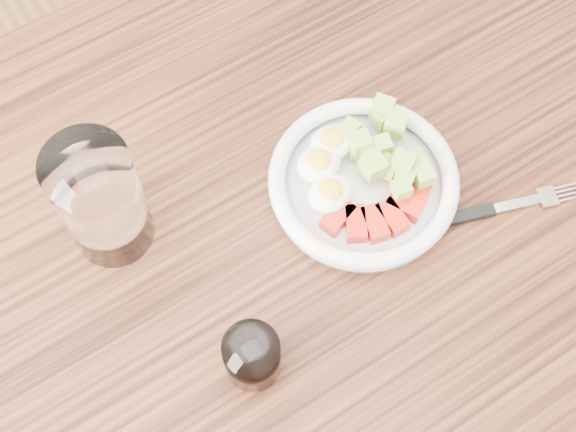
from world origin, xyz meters
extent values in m
plane|color=brown|center=(0.00, 0.00, 0.00)|extent=(4.00, 4.00, 0.00)
cube|color=brown|center=(0.65, 0.35, 0.36)|extent=(0.07, 0.07, 0.73)
cube|color=#572B17|center=(0.00, 0.00, 0.75)|extent=(1.50, 0.90, 0.04)
cylinder|color=white|center=(0.09, 0.00, 0.78)|extent=(0.22, 0.22, 0.01)
torus|color=white|center=(0.09, 0.00, 0.79)|extent=(0.23, 0.23, 0.02)
cube|color=#B3190B|center=(0.04, -0.02, 0.79)|extent=(0.05, 0.03, 0.02)
cube|color=#B3190B|center=(0.05, -0.04, 0.79)|extent=(0.04, 0.05, 0.02)
cube|color=#B3190B|center=(0.07, -0.05, 0.79)|extent=(0.03, 0.05, 0.02)
cube|color=#B3190B|center=(0.09, -0.05, 0.79)|extent=(0.02, 0.04, 0.02)
cube|color=#B3190B|center=(0.11, -0.05, 0.79)|extent=(0.04, 0.05, 0.02)
cube|color=#B3190B|center=(0.13, -0.04, 0.79)|extent=(0.04, 0.05, 0.02)
cube|color=#B3190B|center=(0.15, -0.02, 0.79)|extent=(0.05, 0.03, 0.02)
ellipsoid|color=white|center=(0.06, 0.05, 0.80)|extent=(0.05, 0.05, 0.03)
ellipsoid|color=yellow|center=(0.06, 0.05, 0.82)|extent=(0.03, 0.03, 0.01)
ellipsoid|color=white|center=(0.08, 0.06, 0.80)|extent=(0.05, 0.05, 0.03)
ellipsoid|color=yellow|center=(0.08, 0.06, 0.82)|extent=(0.03, 0.03, 0.01)
ellipsoid|color=white|center=(0.05, 0.01, 0.80)|extent=(0.05, 0.05, 0.03)
ellipsoid|color=yellow|center=(0.05, 0.01, 0.82)|extent=(0.03, 0.03, 0.01)
cube|color=#9CCB4E|center=(0.12, 0.02, 0.81)|extent=(0.03, 0.03, 0.02)
cube|color=#9CCB4E|center=(0.14, 0.00, 0.80)|extent=(0.02, 0.02, 0.02)
cube|color=#9CCB4E|center=(0.16, 0.06, 0.80)|extent=(0.02, 0.02, 0.02)
cube|color=#9CCB4E|center=(0.10, 0.01, 0.80)|extent=(0.02, 0.02, 0.02)
cube|color=#9CCB4E|center=(0.14, 0.00, 0.81)|extent=(0.03, 0.03, 0.02)
cube|color=#9CCB4E|center=(0.11, 0.04, 0.82)|extent=(0.03, 0.03, 0.02)
cube|color=#9CCB4E|center=(0.12, -0.04, 0.81)|extent=(0.02, 0.02, 0.02)
cube|color=#9CCB4E|center=(0.15, -0.04, 0.81)|extent=(0.02, 0.02, 0.02)
cube|color=#9CCB4E|center=(0.13, 0.02, 0.82)|extent=(0.02, 0.02, 0.02)
cube|color=#9CCB4E|center=(0.13, -0.01, 0.82)|extent=(0.03, 0.03, 0.02)
cube|color=#9CCB4E|center=(0.12, 0.00, 0.81)|extent=(0.03, 0.03, 0.02)
cube|color=#9CCB4E|center=(0.11, 0.01, 0.79)|extent=(0.02, 0.02, 0.02)
cube|color=#9CCB4E|center=(0.13, -0.03, 0.81)|extent=(0.03, 0.03, 0.02)
cube|color=#9CCB4E|center=(0.16, 0.06, 0.81)|extent=(0.03, 0.03, 0.02)
cube|color=#9CCB4E|center=(0.15, -0.01, 0.81)|extent=(0.03, 0.03, 0.02)
cube|color=#9CCB4E|center=(0.16, 0.04, 0.82)|extent=(0.03, 0.03, 0.02)
cube|color=#9CCB4E|center=(0.11, 0.03, 0.81)|extent=(0.03, 0.03, 0.02)
cube|color=#9CCB4E|center=(0.11, 0.06, 0.81)|extent=(0.03, 0.03, 0.02)
cube|color=#9CCB4E|center=(0.11, 0.04, 0.80)|extent=(0.03, 0.03, 0.02)
cube|color=#9CCB4E|center=(0.10, 0.00, 0.82)|extent=(0.03, 0.03, 0.02)
cube|color=black|center=(0.16, -0.09, 0.78)|extent=(0.11, 0.05, 0.01)
cube|color=silver|center=(0.24, -0.11, 0.78)|extent=(0.06, 0.03, 0.00)
cube|color=silver|center=(0.27, -0.13, 0.78)|extent=(0.03, 0.03, 0.00)
cylinder|color=silver|center=(0.30, -0.14, 0.77)|extent=(0.04, 0.02, 0.00)
cylinder|color=silver|center=(0.30, -0.14, 0.77)|extent=(0.04, 0.02, 0.00)
cylinder|color=silver|center=(0.30, -0.13, 0.77)|extent=(0.04, 0.02, 0.00)
cylinder|color=silver|center=(0.30, -0.13, 0.77)|extent=(0.04, 0.02, 0.00)
cylinder|color=white|center=(-0.19, 0.11, 0.85)|extent=(0.09, 0.09, 0.17)
cylinder|color=white|center=(-0.13, -0.11, 0.80)|extent=(0.06, 0.06, 0.07)
cylinder|color=black|center=(-0.13, -0.11, 0.80)|extent=(0.05, 0.05, 0.06)
camera|label=1|loc=(-0.22, -0.32, 1.63)|focal=50.00mm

